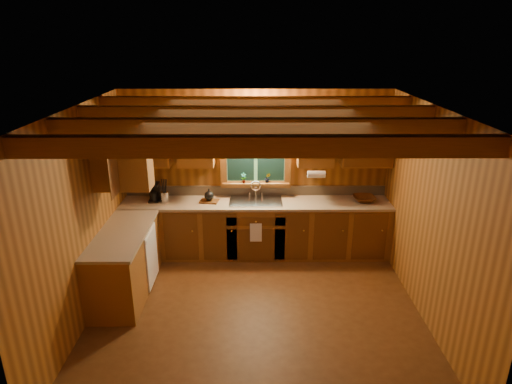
{
  "coord_description": "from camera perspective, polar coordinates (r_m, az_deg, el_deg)",
  "views": [
    {
      "loc": [
        -0.03,
        -4.81,
        3.39
      ],
      "look_at": [
        0.0,
        0.8,
        1.35
      ],
      "focal_mm": 30.77,
      "sensor_mm": 36.0,
      "label": 1
    }
  ],
  "objects": [
    {
      "name": "potted_plant_left",
      "position": [
        6.96,
        -1.62,
        1.83
      ],
      "size": [
        0.1,
        0.07,
        0.17
      ],
      "primitive_type": "imported",
      "rotation": [
        0.0,
        0.0,
        0.16
      ],
      "color": "#5A3213",
      "rests_on": "window_sill"
    },
    {
      "name": "room",
      "position": [
        5.25,
        0.04,
        -3.5
      ],
      "size": [
        4.2,
        4.2,
        4.2
      ],
      "color": "#543014",
      "rests_on": "ground"
    },
    {
      "name": "paper_towel_roll",
      "position": [
        6.72,
        7.84,
        2.3
      ],
      "size": [
        0.27,
        0.11,
        0.11
      ],
      "primitive_type": "cylinder",
      "rotation": [
        0.0,
        1.57,
        0.0
      ],
      "color": "white",
      "rests_on": "upper_cabinets"
    },
    {
      "name": "dish_towel",
      "position": [
        6.72,
        -0.02,
        -5.3
      ],
      "size": [
        0.18,
        0.01,
        0.3
      ],
      "primitive_type": "cube",
      "color": "white",
      "rests_on": "base_cabinets"
    },
    {
      "name": "cutting_board",
      "position": [
        6.9,
        -6.1,
        -1.18
      ],
      "size": [
        0.31,
        0.24,
        0.03
      ],
      "primitive_type": "cube",
      "rotation": [
        0.0,
        0.0,
        -0.17
      ],
      "color": "#5A3213",
      "rests_on": "countertop"
    },
    {
      "name": "potted_plant_right",
      "position": [
        6.98,
        1.52,
        1.86
      ],
      "size": [
        0.1,
        0.08,
        0.16
      ],
      "primitive_type": "imported",
      "rotation": [
        0.0,
        0.0,
        -0.16
      ],
      "color": "#5A3213",
      "rests_on": "window_sill"
    },
    {
      "name": "base_cabinets",
      "position": [
        6.79,
        -4.21,
        -5.91
      ],
      "size": [
        4.2,
        2.22,
        0.86
      ],
      "color": "brown",
      "rests_on": "ground"
    },
    {
      "name": "wall_sconce",
      "position": [
        6.67,
        -0.04,
        9.39
      ],
      "size": [
        0.45,
        0.21,
        0.17
      ],
      "color": "black",
      "rests_on": "room"
    },
    {
      "name": "coffee_maker",
      "position": [
        7.06,
        -13.09,
        0.02
      ],
      "size": [
        0.17,
        0.21,
        0.29
      ],
      "rotation": [
        0.0,
        0.0,
        0.03
      ],
      "color": "black",
      "rests_on": "countertop"
    },
    {
      "name": "upper_cabinets",
      "position": [
        6.45,
        -5.08,
        5.99
      ],
      "size": [
        4.19,
        1.77,
        0.78
      ],
      "color": "brown",
      "rests_on": "room"
    },
    {
      "name": "dishwasher_panel",
      "position": [
        6.4,
        -13.4,
        -8.15
      ],
      "size": [
        0.02,
        0.6,
        0.8
      ],
      "primitive_type": "cube",
      "color": "white",
      "rests_on": "base_cabinets"
    },
    {
      "name": "window_sill",
      "position": [
        7.01,
        -0.04,
        1.08
      ],
      "size": [
        1.06,
        0.14,
        0.04
      ],
      "primitive_type": "cube",
      "color": "brown",
      "rests_on": "room"
    },
    {
      "name": "ceiling_beams",
      "position": [
        4.9,
        0.04,
        9.38
      ],
      "size": [
        4.2,
        2.54,
        0.18
      ],
      "color": "brown",
      "rests_on": "room"
    },
    {
      "name": "utensil_crock",
      "position": [
        6.98,
        -11.8,
        -0.55
      ],
      "size": [
        0.13,
        0.13,
        0.38
      ],
      "rotation": [
        0.0,
        0.0,
        -0.34
      ],
      "color": "silver",
      "rests_on": "countertop"
    },
    {
      "name": "backsplash",
      "position": [
        7.12,
        -0.04,
        0.19
      ],
      "size": [
        4.2,
        0.02,
        0.16
      ],
      "primitive_type": "cube",
      "color": "#9A8467",
      "rests_on": "room"
    },
    {
      "name": "wicker_basket",
      "position": [
        7.08,
        13.88,
        -0.86
      ],
      "size": [
        0.36,
        0.36,
        0.08
      ],
      "primitive_type": "imported",
      "rotation": [
        0.0,
        0.0,
        0.04
      ],
      "color": "#48230C",
      "rests_on": "countertop"
    },
    {
      "name": "countertop",
      "position": [
        6.61,
        -4.19,
        -2.38
      ],
      "size": [
        4.2,
        2.24,
        0.04
      ],
      "color": "tan",
      "rests_on": "base_cabinets"
    },
    {
      "name": "teakettle",
      "position": [
        6.87,
        -6.12,
        -0.49
      ],
      "size": [
        0.15,
        0.15,
        0.19
      ],
      "rotation": [
        0.0,
        0.0,
        0.43
      ],
      "color": "black",
      "rests_on": "cutting_board"
    },
    {
      "name": "sink",
      "position": [
        6.9,
        -0.03,
        -1.58
      ],
      "size": [
        0.82,
        0.48,
        0.43
      ],
      "color": "silver",
      "rests_on": "countertop"
    },
    {
      "name": "window",
      "position": [
        6.93,
        -0.04,
        4.41
      ],
      "size": [
        1.12,
        0.08,
        1.0
      ],
      "color": "brown",
      "rests_on": "room"
    }
  ]
}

